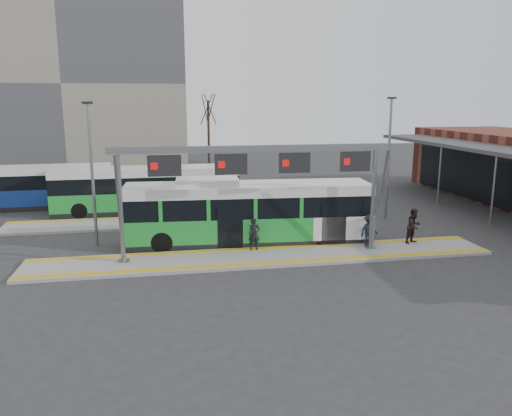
{
  "coord_description": "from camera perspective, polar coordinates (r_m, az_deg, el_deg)",
  "views": [
    {
      "loc": [
        -4.54,
        -22.21,
        7.35
      ],
      "look_at": [
        0.17,
        3.0,
        1.81
      ],
      "focal_mm": 35.0,
      "sensor_mm": 36.0,
      "label": 1
    }
  ],
  "objects": [
    {
      "name": "tree_mid",
      "position": [
        57.1,
        -5.49,
        11.12
      ],
      "size": [
        1.4,
        1.4,
        8.37
      ],
      "color": "#382B21",
      "rests_on": "ground"
    },
    {
      "name": "ground",
      "position": [
        23.83,
        0.93,
        -5.79
      ],
      "size": [
        120.0,
        120.0,
        0.0
      ],
      "primitive_type": "plane",
      "color": "#2D2D30",
      "rests_on": "ground"
    },
    {
      "name": "passenger_c",
      "position": [
        25.8,
        12.8,
        -2.49
      ],
      "size": [
        1.16,
        0.85,
        1.6
      ],
      "primitive_type": "imported",
      "rotation": [
        0.0,
        0.0,
        0.28
      ],
      "color": "black",
      "rests_on": "platform_main"
    },
    {
      "name": "platform_main",
      "position": [
        23.81,
        0.94,
        -5.61
      ],
      "size": [
        22.0,
        3.0,
        0.15
      ],
      "primitive_type": "cube",
      "color": "gray",
      "rests_on": "ground"
    },
    {
      "name": "tree_left",
      "position": [
        53.55,
        -13.91,
        11.5
      ],
      "size": [
        1.4,
        1.4,
        9.28
      ],
      "color": "#382B21",
      "rests_on": "ground"
    },
    {
      "name": "bg_bus_blue",
      "position": [
        37.97,
        -24.64,
        2.11
      ],
      "size": [
        11.28,
        2.89,
        2.92
      ],
      "rotation": [
        0.0,
        0.0,
        0.04
      ],
      "color": "black",
      "rests_on": "ground"
    },
    {
      "name": "tactile_second",
      "position": [
        32.18,
        -9.35,
        -0.9
      ],
      "size": [
        20.0,
        0.35,
        0.02
      ],
      "color": "gold",
      "rests_on": "platform_second"
    },
    {
      "name": "passenger_b",
      "position": [
        26.88,
        17.6,
        -1.96
      ],
      "size": [
        1.07,
        0.98,
        1.79
      ],
      "primitive_type": "imported",
      "rotation": [
        0.0,
        0.0,
        0.42
      ],
      "color": "black",
      "rests_on": "platform_main"
    },
    {
      "name": "gantry",
      "position": [
        23.05,
        -0.0,
        4.58
      ],
      "size": [
        13.0,
        1.68,
        5.2
      ],
      "color": "slate",
      "rests_on": "platform_main"
    },
    {
      "name": "apartment_block",
      "position": [
        59.0,
        -20.37,
        13.25
      ],
      "size": [
        24.5,
        12.5,
        18.4
      ],
      "color": "gray",
      "rests_on": "ground"
    },
    {
      "name": "tactile_main",
      "position": [
        23.78,
        0.94,
        -5.42
      ],
      "size": [
        22.0,
        2.65,
        0.02
      ],
      "color": "gold",
      "rests_on": "platform_main"
    },
    {
      "name": "lamp_west",
      "position": [
        26.47,
        -18.23,
        4.07
      ],
      "size": [
        0.5,
        0.25,
        7.31
      ],
      "color": "slate",
      "rests_on": "ground"
    },
    {
      "name": "platform_second",
      "position": [
        31.08,
        -9.29,
        -1.52
      ],
      "size": [
        20.0,
        3.0,
        0.15
      ],
      "primitive_type": "cube",
      "color": "gray",
      "rests_on": "ground"
    },
    {
      "name": "lamp_east",
      "position": [
        32.03,
        14.92,
        5.81
      ],
      "size": [
        0.5,
        0.25,
        7.57
      ],
      "color": "slate",
      "rests_on": "ground"
    },
    {
      "name": "hero_bus",
      "position": [
        25.97,
        -0.94,
        -0.64
      ],
      "size": [
        12.78,
        3.5,
        3.47
      ],
      "rotation": [
        0.0,
        0.0,
        -0.06
      ],
      "color": "black",
      "rests_on": "ground"
    },
    {
      "name": "passenger_a",
      "position": [
        24.45,
        -0.21,
        -3.01
      ],
      "size": [
        0.62,
        0.44,
        1.59
      ],
      "primitive_type": "imported",
      "rotation": [
        0.0,
        0.0,
        0.11
      ],
      "color": "black",
      "rests_on": "platform_main"
    },
    {
      "name": "bg_bus_green",
      "position": [
        34.1,
        -12.33,
        2.01
      ],
      "size": [
        12.09,
        2.58,
        3.02
      ],
      "rotation": [
        0.0,
        0.0,
        -0.0
      ],
      "color": "black",
      "rests_on": "ground"
    }
  ]
}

